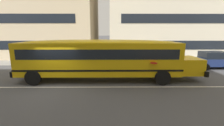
% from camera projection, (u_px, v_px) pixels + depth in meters
% --- Properties ---
extents(ground_plane, '(400.00, 400.00, 0.00)m').
position_uv_depth(ground_plane, '(55.00, 87.00, 9.65)').
color(ground_plane, '#4C4C4F').
extents(sidewalk_far, '(120.00, 3.00, 0.01)m').
position_uv_depth(sidewalk_far, '(81.00, 63.00, 17.69)').
color(sidewalk_far, gray).
rests_on(sidewalk_far, ground_plane).
extents(lane_centreline, '(110.00, 0.16, 0.01)m').
position_uv_depth(lane_centreline, '(55.00, 87.00, 9.65)').
color(lane_centreline, silver).
rests_on(lane_centreline, ground_plane).
extents(school_bus, '(13.16, 3.13, 2.94)m').
position_uv_depth(school_bus, '(103.00, 56.00, 10.99)').
color(school_bus, yellow).
rests_on(school_bus, ground_plane).
extents(parked_car_dark_blue_by_hydrant, '(3.95, 1.97, 1.64)m').
position_uv_depth(parked_car_dark_blue_by_hydrant, '(214.00, 60.00, 14.74)').
color(parked_car_dark_blue_by_hydrant, navy).
rests_on(parked_car_dark_blue_by_hydrant, ground_plane).
extents(apartment_block_far_left, '(21.94, 12.78, 16.50)m').
position_uv_depth(apartment_block_far_left, '(25.00, 2.00, 23.72)').
color(apartment_block_far_left, '#C6B28E').
rests_on(apartment_block_far_left, ground_plane).
extents(apartment_block_far_centre, '(17.31, 11.38, 16.50)m').
position_uv_depth(apartment_block_far_centre, '(166.00, 1.00, 23.21)').
color(apartment_block_far_centre, beige).
rests_on(apartment_block_far_centre, ground_plane).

